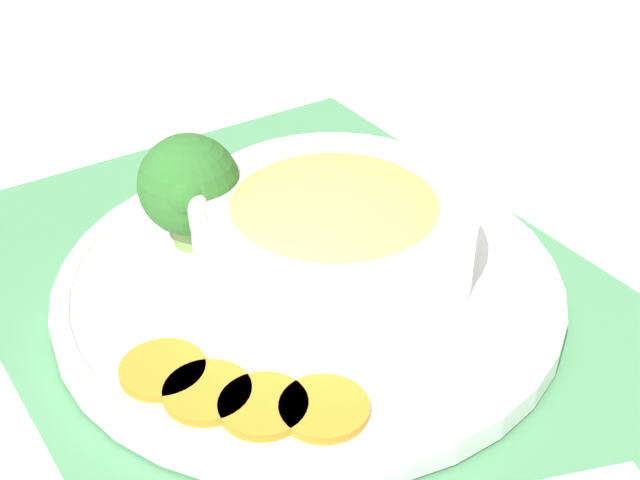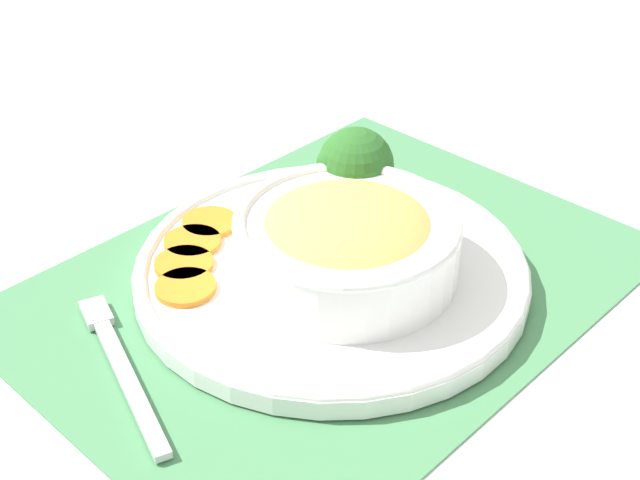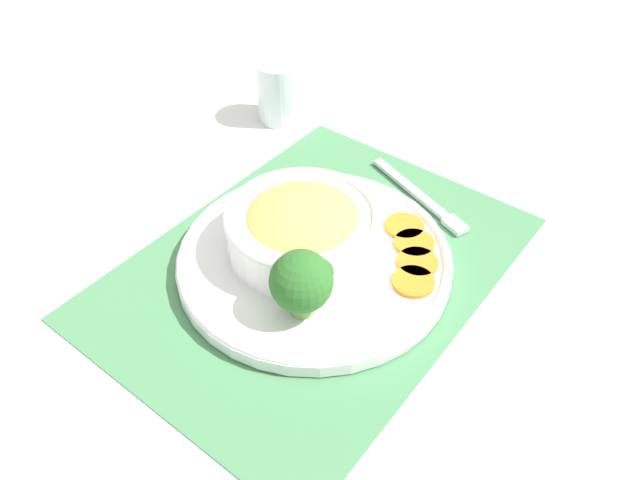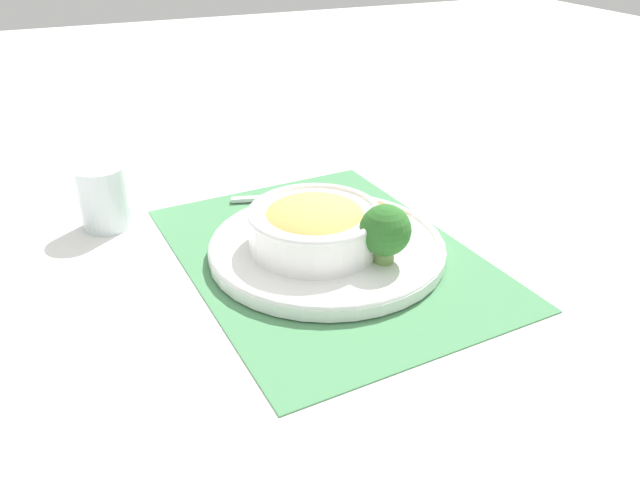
{
  "view_description": "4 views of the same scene",
  "coord_description": "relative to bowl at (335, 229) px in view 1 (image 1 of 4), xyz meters",
  "views": [
    {
      "loc": [
        -0.41,
        0.21,
        0.36
      ],
      "look_at": [
        -0.0,
        -0.01,
        0.05
      ],
      "focal_mm": 50.0,
      "sensor_mm": 36.0,
      "label": 1
    },
    {
      "loc": [
        -0.4,
        -0.44,
        0.44
      ],
      "look_at": [
        -0.01,
        0.0,
        0.05
      ],
      "focal_mm": 50.0,
      "sensor_mm": 36.0,
      "label": 2
    },
    {
      "loc": [
        0.38,
        0.36,
        0.53
      ],
      "look_at": [
        -0.0,
        0.01,
        0.05
      ],
      "focal_mm": 35.0,
      "sensor_mm": 36.0,
      "label": 3
    },
    {
      "loc": [
        0.68,
        -0.3,
        0.43
      ],
      "look_at": [
        0.01,
        -0.02,
        0.04
      ],
      "focal_mm": 35.0,
      "sensor_mm": 36.0,
      "label": 4
    }
  ],
  "objects": [
    {
      "name": "carrot_slice_near",
      "position": [
        -0.04,
        0.13,
        -0.03
      ],
      "size": [
        0.05,
        0.05,
        0.01
      ],
      "color": "orange",
      "rests_on": "plate"
    },
    {
      "name": "plate",
      "position": [
        0.0,
        0.02,
        -0.04
      ],
      "size": [
        0.32,
        0.32,
        0.02
      ],
      "color": "white",
      "rests_on": "placemat"
    },
    {
      "name": "broccoli_floret",
      "position": [
        0.07,
        0.07,
        0.01
      ],
      "size": [
        0.07,
        0.07,
        0.08
      ],
      "color": "#759E51",
      "rests_on": "plate"
    },
    {
      "name": "carrot_slice_extra",
      "position": [
        -0.11,
        0.07,
        -0.03
      ],
      "size": [
        0.05,
        0.05,
        0.01
      ],
      "color": "orange",
      "rests_on": "plate"
    },
    {
      "name": "carrot_slice_middle",
      "position": [
        -0.07,
        0.12,
        -0.03
      ],
      "size": [
        0.05,
        0.05,
        0.01
      ],
      "color": "orange",
      "rests_on": "plate"
    },
    {
      "name": "carrot_slice_far",
      "position": [
        -0.09,
        0.09,
        -0.03
      ],
      "size": [
        0.05,
        0.05,
        0.01
      ],
      "color": "orange",
      "rests_on": "plate"
    },
    {
      "name": "ground_plane",
      "position": [
        0.0,
        0.02,
        -0.05
      ],
      "size": [
        4.0,
        4.0,
        0.0
      ],
      "primitive_type": "plane",
      "color": "white"
    },
    {
      "name": "bowl",
      "position": [
        0.0,
        0.0,
        0.0
      ],
      "size": [
        0.18,
        0.18,
        0.07
      ],
      "color": "white",
      "rests_on": "plate"
    },
    {
      "name": "placemat",
      "position": [
        0.0,
        0.02,
        -0.05
      ],
      "size": [
        0.53,
        0.41,
        0.0
      ],
      "color": "#4C8C59",
      "rests_on": "ground_plane"
    }
  ]
}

